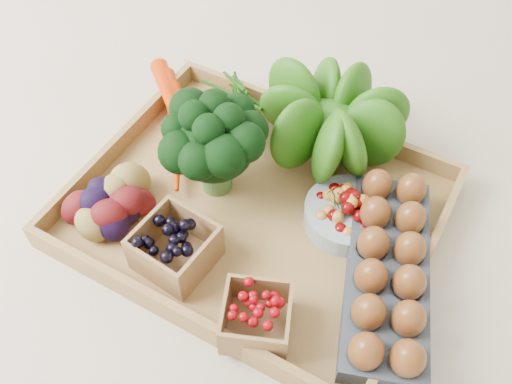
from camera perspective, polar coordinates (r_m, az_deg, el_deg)
The scene contains 10 objects.
ground at distance 0.93m, azimuth 0.00°, elevation -2.30°, with size 4.00×4.00×0.00m, color beige.
tray at distance 0.92m, azimuth 0.00°, elevation -2.03°, with size 0.55×0.45×0.01m, color #A27B44.
carrots at distance 1.03m, azimuth -8.06°, elevation 7.34°, with size 0.23×0.16×0.05m, color #CB2C00, non-canonical shape.
lettuce at distance 0.95m, azimuth 7.62°, elevation 7.75°, with size 0.16×0.16×0.16m, color #1A560D.
broccoli at distance 0.90m, azimuth -4.13°, elevation 3.31°, with size 0.17×0.17×0.13m, color black, non-canonical shape.
cherry_bowl at distance 0.90m, azimuth 9.11°, elevation -2.30°, with size 0.14×0.14×0.04m, color #8C9EA5.
egg_carton at distance 0.85m, azimuth 12.91°, elevation -8.04°, with size 0.11×0.33×0.04m, color #3B414B.
potatoes at distance 0.90m, azimuth -14.28°, elevation -0.79°, with size 0.15×0.15×0.09m, color #450B0D, non-canonical shape.
punnet_blackberry at distance 0.84m, azimuth -8.08°, elevation -5.50°, with size 0.10×0.10×0.07m, color black.
punnet_raspberry at distance 0.78m, azimuth 0.04°, elevation -12.45°, with size 0.09×0.09×0.06m, color maroon.
Camera 1 is at (0.27, -0.48, 0.75)m, focal length 40.00 mm.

